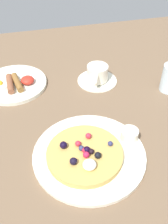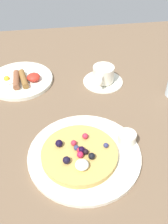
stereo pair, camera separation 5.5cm
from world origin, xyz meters
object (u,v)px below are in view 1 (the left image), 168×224
object	(u,v)px
pancake_plate	(89,155)
syrup_ramekin	(129,134)
breakfast_plate	(14,84)
coffee_saucer	(97,80)
coffee_cup	(97,73)

from	to	relation	value
pancake_plate	syrup_ramekin	size ratio (longest dim) A/B	6.04
syrup_ramekin	breakfast_plate	bearing A→B (deg)	130.87
pancake_plate	coffee_saucer	size ratio (longest dim) A/B	2.11
pancake_plate	coffee_saucer	bearing A→B (deg)	70.74
coffee_saucer	coffee_cup	bearing A→B (deg)	-109.68
coffee_saucer	coffee_cup	distance (cm)	3.12
syrup_ramekin	breakfast_plate	xyz separation A→B (cm)	(-28.95, 33.45, -1.99)
breakfast_plate	syrup_ramekin	bearing A→B (deg)	-49.13
pancake_plate	syrup_ramekin	distance (cm)	12.05
coffee_cup	pancake_plate	bearing A→B (deg)	-109.26
syrup_ramekin	coffee_cup	world-z (taller)	coffee_cup
pancake_plate	breakfast_plate	size ratio (longest dim) A/B	1.30
breakfast_plate	coffee_saucer	size ratio (longest dim) A/B	1.63
coffee_cup	syrup_ramekin	bearing A→B (deg)	-88.79
syrup_ramekin	coffee_cup	distance (cm)	29.03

